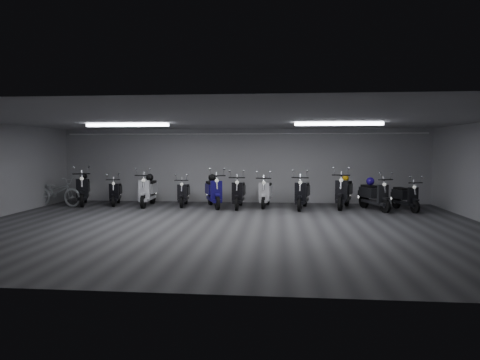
# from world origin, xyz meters

# --- Properties ---
(floor) EXTENTS (14.00, 10.00, 0.01)m
(floor) POSITION_xyz_m (0.00, 0.00, -0.01)
(floor) COLOR #363639
(floor) RESTS_ON ground
(ceiling) EXTENTS (14.00, 10.00, 0.01)m
(ceiling) POSITION_xyz_m (0.00, 0.00, 2.80)
(ceiling) COLOR gray
(ceiling) RESTS_ON ground
(back_wall) EXTENTS (14.00, 0.01, 2.80)m
(back_wall) POSITION_xyz_m (0.00, 5.00, 1.40)
(back_wall) COLOR #999A9C
(back_wall) RESTS_ON ground
(front_wall) EXTENTS (14.00, 0.01, 2.80)m
(front_wall) POSITION_xyz_m (0.00, -5.00, 1.40)
(front_wall) COLOR #999A9C
(front_wall) RESTS_ON ground
(fluor_strip_left) EXTENTS (2.40, 0.18, 0.08)m
(fluor_strip_left) POSITION_xyz_m (-3.00, 1.00, 2.74)
(fluor_strip_left) COLOR white
(fluor_strip_left) RESTS_ON ceiling
(fluor_strip_right) EXTENTS (2.40, 0.18, 0.08)m
(fluor_strip_right) POSITION_xyz_m (3.00, 1.00, 2.74)
(fluor_strip_right) COLOR white
(fluor_strip_right) RESTS_ON ceiling
(conduit) EXTENTS (13.60, 0.05, 0.05)m
(conduit) POSITION_xyz_m (0.00, 4.92, 2.62)
(conduit) COLOR white
(conduit) RESTS_ON back_wall
(scooter_0) EXTENTS (1.33, 2.07, 1.46)m
(scooter_0) POSITION_xyz_m (-5.73, 3.75, 0.73)
(scooter_0) COLOR black
(scooter_0) RESTS_ON floor
(scooter_1) EXTENTS (0.88, 1.68, 1.19)m
(scooter_1) POSITION_xyz_m (-4.56, 3.86, 0.60)
(scooter_1) COLOR black
(scooter_1) RESTS_ON floor
(scooter_2) EXTENTS (0.73, 1.93, 1.42)m
(scooter_2) POSITION_xyz_m (-3.28, 3.64, 0.71)
(scooter_2) COLOR #BBBBC0
(scooter_2) RESTS_ON floor
(scooter_3) EXTENTS (0.67, 1.65, 1.20)m
(scooter_3) POSITION_xyz_m (-2.01, 3.77, 0.60)
(scooter_3) COLOR black
(scooter_3) RESTS_ON floor
(scooter_4) EXTENTS (1.26, 2.02, 1.43)m
(scooter_4) POSITION_xyz_m (-0.89, 3.53, 0.71)
(scooter_4) COLOR navy
(scooter_4) RESTS_ON floor
(scooter_5) EXTENTS (0.64, 1.84, 1.36)m
(scooter_5) POSITION_xyz_m (0.00, 3.46, 0.68)
(scooter_5) COLOR black
(scooter_5) RESTS_ON floor
(scooter_6) EXTENTS (0.76, 1.81, 1.31)m
(scooter_6) POSITION_xyz_m (0.93, 3.82, 0.66)
(scooter_6) COLOR silver
(scooter_6) RESTS_ON floor
(scooter_7) EXTENTS (0.97, 1.94, 1.38)m
(scooter_7) POSITION_xyz_m (2.19, 3.43, 0.69)
(scooter_7) COLOR black
(scooter_7) RESTS_ON floor
(scooter_8) EXTENTS (1.26, 2.08, 1.47)m
(scooter_8) POSITION_xyz_m (3.63, 3.74, 0.74)
(scooter_8) COLOR black
(scooter_8) RESTS_ON floor
(scooter_9) EXTENTS (1.21, 1.88, 1.33)m
(scooter_9) POSITION_xyz_m (4.56, 3.31, 0.66)
(scooter_9) COLOR black
(scooter_9) RESTS_ON floor
(bicycle) EXTENTS (2.09, 1.12, 1.28)m
(bicycle) POSITION_xyz_m (-6.50, 3.32, 0.64)
(bicycle) COLOR silver
(bicycle) RESTS_ON floor
(scooter_10) EXTENTS (0.96, 1.71, 1.21)m
(scooter_10) POSITION_xyz_m (5.56, 3.32, 0.60)
(scooter_10) COLOR black
(scooter_10) RESTS_ON floor
(helmet_0) EXTENTS (0.25, 0.25, 0.25)m
(helmet_0) POSITION_xyz_m (-5.83, 4.00, 1.03)
(helmet_0) COLOR black
(helmet_0) RESTS_ON scooter_0
(helmet_1) EXTENTS (0.27, 0.27, 0.27)m
(helmet_1) POSITION_xyz_m (-3.29, 3.91, 1.01)
(helmet_1) COLOR black
(helmet_1) RESTS_ON scooter_2
(helmet_2) EXTENTS (0.27, 0.27, 0.27)m
(helmet_2) POSITION_xyz_m (4.46, 3.54, 0.96)
(helmet_2) COLOR #1E0B7F
(helmet_2) RESTS_ON scooter_9
(helmet_3) EXTENTS (0.23, 0.23, 0.23)m
(helmet_3) POSITION_xyz_m (3.71, 4.00, 1.03)
(helmet_3) COLOR orange
(helmet_3) RESTS_ON scooter_8
(helmet_4) EXTENTS (0.27, 0.27, 0.27)m
(helmet_4) POSITION_xyz_m (-0.98, 3.78, 1.02)
(helmet_4) COLOR black
(helmet_4) RESTS_ON scooter_4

